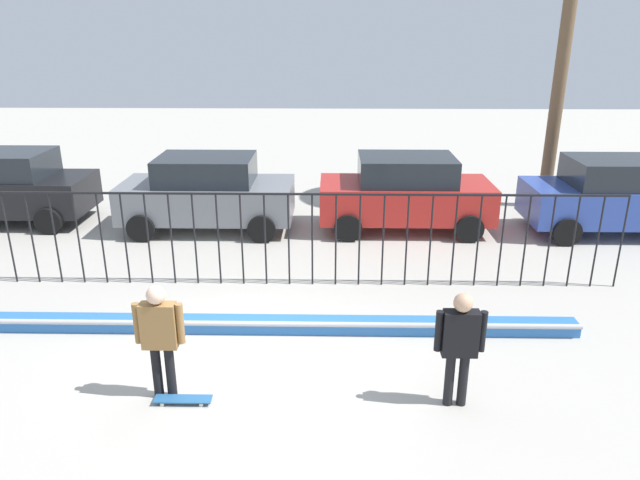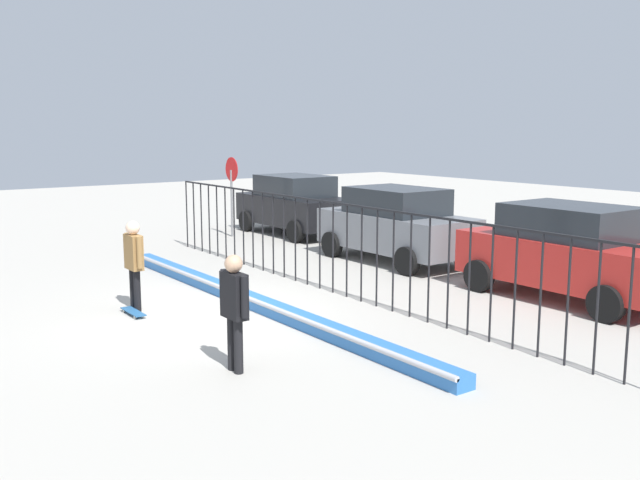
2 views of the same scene
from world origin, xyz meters
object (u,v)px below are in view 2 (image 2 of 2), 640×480
Objects in this scene: camera_operator at (234,302)px; parked_car_black at (295,204)px; parked_car_gray at (396,224)px; skateboard at (133,312)px; skateboarder at (134,257)px; parked_car_red at (569,251)px; stop_sign at (232,185)px.

parked_car_black is (-10.26, 7.88, -0.04)m from camera_operator.
parked_car_gray is at bearing -11.43° from camera_operator.
camera_operator reaches higher than skateboard.
skateboarder reaches higher than skateboard.
skateboarder is at bearing 144.42° from skateboard.
parked_car_red is (0.15, 7.49, -0.04)m from camera_operator.
stop_sign is at bearing -109.61° from parked_car_black.
stop_sign is at bearing 134.59° from skateboard.
parked_car_black and parked_car_gray have the same top height.
skateboarder is at bearing -49.15° from parked_car_black.
parked_car_red is at bearing 7.56° from stop_sign.
skateboarder is 0.40× the size of parked_car_black.
parked_car_black is (-6.50, 7.93, 0.91)m from skateboard.
skateboarder is 0.40× the size of parked_car_gray.
stop_sign is at bearing 137.33° from skateboarder.
parked_car_black is at bearing 126.26° from skateboarder.
skateboarder is 2.13× the size of skateboard.
stop_sign is (-11.16, -1.48, 0.64)m from parked_car_red.
parked_car_red is 1.72× the size of stop_sign.
camera_operator is at bearing -3.97° from skateboarder.
camera_operator is 0.39× the size of parked_car_black.
skateboard is 9.57m from stop_sign.
skateboard is 7.57m from parked_car_gray.
skateboarder is at bearing -124.19° from parked_car_red.
camera_operator is at bearing -4.70° from skateboard.
parked_car_red is (3.92, 7.54, 0.91)m from skateboard.
skateboarder reaches higher than camera_operator.
parked_car_gray and parked_car_red have the same top height.
parked_car_gray reaches higher than skateboarder.
skateboarder is 1.02m from skateboard.
parked_car_gray is at bearing 93.93° from skateboarder.
parked_car_black is 1.00× the size of parked_car_red.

